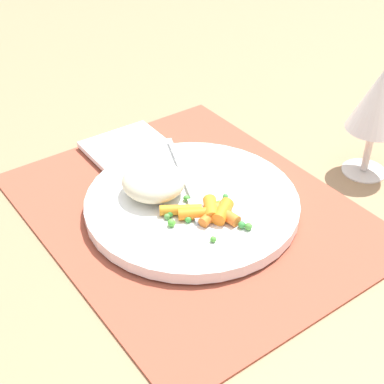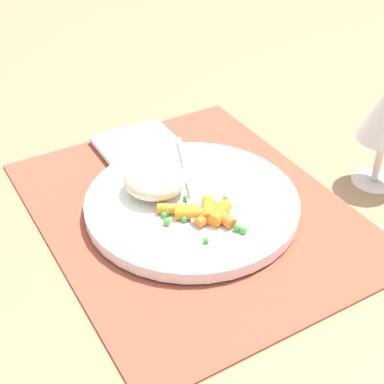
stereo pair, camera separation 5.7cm
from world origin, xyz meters
The scene contains 8 objects.
ground_plane centered at (0.00, 0.00, 0.00)m, with size 2.40×2.40×0.00m, color #997551.
placemat centered at (0.00, 0.00, 0.00)m, with size 0.44×0.36×0.01m, color #9E4733.
plate centered at (0.00, 0.00, 0.01)m, with size 0.27×0.27×0.02m, color white.
rice_mound centered at (-0.04, -0.03, 0.04)m, with size 0.08×0.08×0.04m, color beige.
carrot_portion centered at (0.04, 0.00, 0.03)m, with size 0.08×0.08×0.02m.
pea_scatter centered at (0.04, -0.01, 0.03)m, with size 0.10×0.09×0.01m.
fork centered at (-0.02, 0.01, 0.02)m, with size 0.18×0.08×0.01m.
napkin centered at (-0.17, 0.01, 0.01)m, with size 0.09×0.11×0.01m, color white.
Camera 2 is at (0.49, -0.29, 0.45)m, focal length 53.61 mm.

